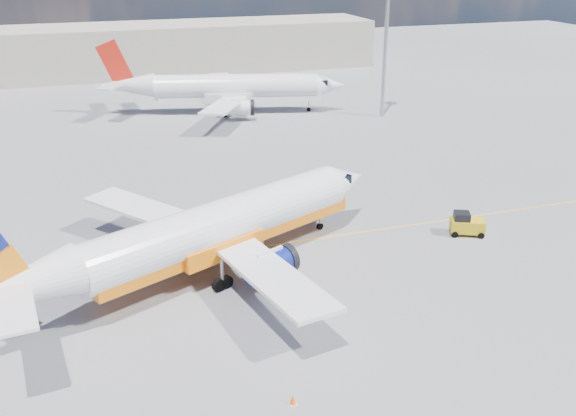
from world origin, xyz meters
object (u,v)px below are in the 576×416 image
object	(u,v)px
traffic_cone	(293,400)
second_jet	(229,88)
gse_tug	(466,224)
main_jet	(211,230)

from	to	relation	value
traffic_cone	second_jet	bearing A→B (deg)	79.50
gse_tug	traffic_cone	xyz separation A→B (m)	(-18.91, -14.42, -0.59)
main_jet	traffic_cone	distance (m)	14.75
traffic_cone	main_jet	bearing A→B (deg)	93.38
second_jet	gse_tug	size ratio (longest dim) A/B	11.14
second_jet	gse_tug	distance (m)	43.77
second_jet	traffic_cone	bearing A→B (deg)	-86.03
second_jet	main_jet	bearing A→B (deg)	-90.51
main_jet	second_jet	world-z (taller)	second_jet
main_jet	traffic_cone	xyz separation A→B (m)	(0.85, -14.43, -2.92)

